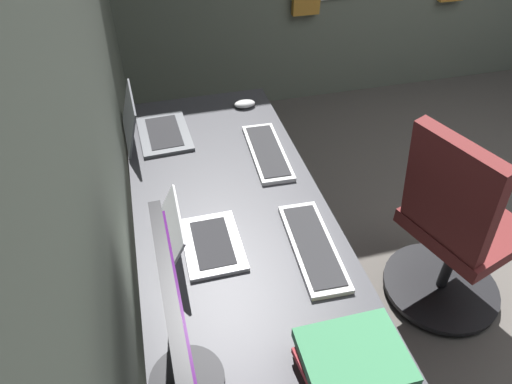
# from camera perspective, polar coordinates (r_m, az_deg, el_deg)

# --- Properties ---
(wall_back) EXTENTS (5.00, 0.10, 2.60)m
(wall_back) POSITION_cam_1_polar(r_m,az_deg,el_deg) (1.21, -22.19, 7.61)
(wall_back) COLOR slate
(wall_back) RESTS_ON ground
(desk) EXTENTS (2.12, 0.72, 0.73)m
(desk) POSITION_cam_1_polar(r_m,az_deg,el_deg) (1.65, -1.70, -7.79)
(desk) COLOR #38383D
(desk) RESTS_ON ground
(drawer_pedestal) EXTENTS (0.40, 0.51, 0.69)m
(drawer_pedestal) POSITION_cam_1_polar(r_m,az_deg,el_deg) (1.81, -1.11, -18.45)
(drawer_pedestal) COLOR #38383D
(drawer_pedestal) RESTS_ON ground
(monitor_primary) EXTENTS (0.50, 0.20, 0.42)m
(monitor_primary) POSITION_cam_1_polar(r_m,az_deg,el_deg) (1.12, -9.62, -16.37)
(monitor_primary) COLOR black
(monitor_primary) RESTS_ON desk
(laptop_leftmost) EXTENTS (0.34, 0.30, 0.22)m
(laptop_leftmost) POSITION_cam_1_polar(r_m,az_deg,el_deg) (2.13, -12.92, 7.82)
(laptop_leftmost) COLOR #595B60
(laptop_leftmost) RESTS_ON desk
(laptop_left) EXTENTS (0.28, 0.28, 0.18)m
(laptop_left) POSITION_cam_1_polar(r_m,az_deg,el_deg) (1.56, -7.50, -5.87)
(laptop_left) COLOR silver
(laptop_left) RESTS_ON desk
(keyboard_main) EXTENTS (0.43, 0.16, 0.02)m
(keyboard_main) POSITION_cam_1_polar(r_m,az_deg,el_deg) (1.59, 7.07, -6.65)
(keyboard_main) COLOR silver
(keyboard_main) RESTS_ON desk
(keyboard_spare) EXTENTS (0.43, 0.16, 0.02)m
(keyboard_spare) POSITION_cam_1_polar(r_m,az_deg,el_deg) (1.99, 1.40, 4.99)
(keyboard_spare) COLOR silver
(keyboard_spare) RESTS_ON desk
(mouse_main) EXTENTS (0.06, 0.10, 0.03)m
(mouse_main) POSITION_cam_1_polar(r_m,az_deg,el_deg) (2.32, -1.41, 10.86)
(mouse_main) COLOR silver
(mouse_main) RESTS_ON desk
(book_stack_near) EXTENTS (0.22, 0.28, 0.09)m
(book_stack_near) POSITION_cam_1_polar(r_m,az_deg,el_deg) (1.31, 11.60, -19.82)
(book_stack_near) COLOR gold
(book_stack_near) RESTS_ON desk
(office_chair) EXTENTS (0.56, 0.60, 0.97)m
(office_chair) POSITION_cam_1_polar(r_m,az_deg,el_deg) (2.19, 23.22, -4.71)
(office_chair) COLOR maroon
(office_chair) RESTS_ON ground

